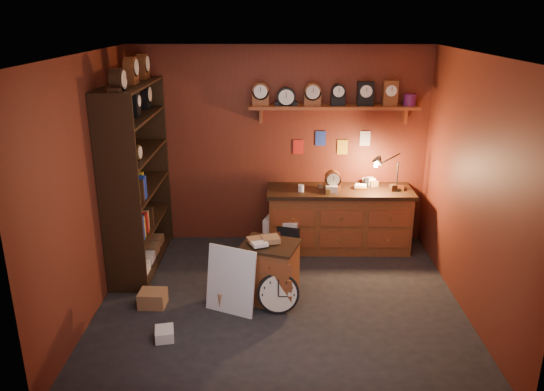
{
  "coord_description": "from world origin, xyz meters",
  "views": [
    {
      "loc": [
        -0.05,
        -5.24,
        3.08
      ],
      "look_at": [
        -0.09,
        0.35,
        1.15
      ],
      "focal_mm": 35.0,
      "sensor_mm": 36.0,
      "label": 1
    }
  ],
  "objects_px": {
    "workbench": "(339,216)",
    "shelving_unit": "(134,170)",
    "big_round_clock": "(278,293)",
    "low_cabinet": "(270,269)"
  },
  "relations": [
    {
      "from": "shelving_unit",
      "to": "low_cabinet",
      "type": "distance_m",
      "value": 2.1
    },
    {
      "from": "low_cabinet",
      "to": "shelving_unit",
      "type": "bearing_deg",
      "value": 169.32
    },
    {
      "from": "workbench",
      "to": "low_cabinet",
      "type": "height_order",
      "value": "workbench"
    },
    {
      "from": "shelving_unit",
      "to": "big_round_clock",
      "type": "xyz_separation_m",
      "value": [
        1.77,
        -1.17,
        -1.03
      ]
    },
    {
      "from": "shelving_unit",
      "to": "workbench",
      "type": "relative_size",
      "value": 1.33
    },
    {
      "from": "shelving_unit",
      "to": "big_round_clock",
      "type": "height_order",
      "value": "shelving_unit"
    },
    {
      "from": "low_cabinet",
      "to": "big_round_clock",
      "type": "xyz_separation_m",
      "value": [
        0.09,
        -0.26,
        -0.15
      ]
    },
    {
      "from": "workbench",
      "to": "big_round_clock",
      "type": "height_order",
      "value": "workbench"
    },
    {
      "from": "big_round_clock",
      "to": "low_cabinet",
      "type": "bearing_deg",
      "value": 109.65
    },
    {
      "from": "workbench",
      "to": "shelving_unit",
      "type": "bearing_deg",
      "value": -169.22
    }
  ]
}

